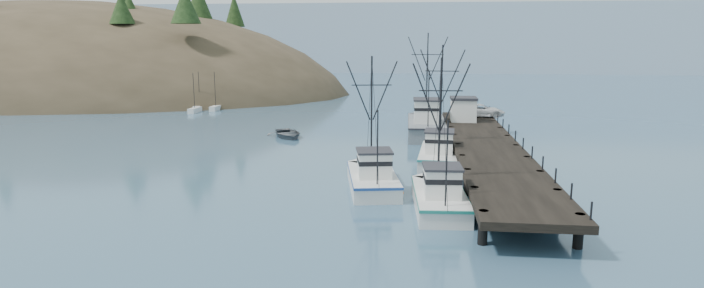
# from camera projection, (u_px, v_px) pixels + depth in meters

# --- Properties ---
(ground) EXTENTS (400.00, 400.00, 0.00)m
(ground) POSITION_uv_depth(u_px,v_px,m) (300.00, 215.00, 36.30)
(ground) COLOR #30506B
(ground) RESTS_ON ground
(pier) EXTENTS (6.00, 44.00, 2.00)m
(pier) POSITION_uv_depth(u_px,v_px,m) (487.00, 148.00, 50.00)
(pier) COLOR black
(pier) RESTS_ON ground
(headland) EXTENTS (134.80, 78.00, 51.00)m
(headland) POSITION_uv_depth(u_px,v_px,m) (44.00, 111.00, 122.35)
(headland) COLOR #382D1E
(headland) RESTS_ON ground
(distant_ridge) EXTENTS (360.00, 40.00, 26.00)m
(distant_ridge) POSITION_uv_depth(u_px,v_px,m) (423.00, 70.00, 200.97)
(distant_ridge) COLOR #9EB2C6
(distant_ridge) RESTS_ON ground
(distant_ridge_far) EXTENTS (180.00, 25.00, 18.00)m
(distant_ridge_far) POSITION_uv_depth(u_px,v_px,m) (298.00, 67.00, 221.28)
(distant_ridge_far) COLOR silver
(distant_ridge_far) RESTS_ON ground
(moored_sailboats) EXTENTS (17.46, 19.43, 6.35)m
(moored_sailboats) POSITION_uv_depth(u_px,v_px,m) (194.00, 104.00, 94.37)
(moored_sailboats) COLOR silver
(moored_sailboats) RESTS_ON ground
(trawler_near) EXTENTS (3.91, 10.32, 10.57)m
(trawler_near) POSITION_uv_depth(u_px,v_px,m) (439.00, 196.00, 37.71)
(trawler_near) COLOR silver
(trawler_near) RESTS_ON ground
(trawler_mid) EXTENTS (5.01, 10.57, 10.51)m
(trawler_mid) POSITION_uv_depth(u_px,v_px,m) (372.00, 177.00, 42.83)
(trawler_mid) COLOR silver
(trawler_mid) RESTS_ON ground
(trawler_far) EXTENTS (4.17, 10.98, 11.25)m
(trawler_far) POSITION_uv_depth(u_px,v_px,m) (439.00, 154.00, 51.53)
(trawler_far) COLOR silver
(trawler_far) RESTS_ON ground
(work_vessel) EXTENTS (4.56, 14.74, 12.49)m
(work_vessel) POSITION_uv_depth(u_px,v_px,m) (426.00, 125.00, 66.20)
(work_vessel) COLOR slate
(work_vessel) RESTS_ON ground
(pier_shed) EXTENTS (3.00, 3.20, 2.80)m
(pier_shed) POSITION_uv_depth(u_px,v_px,m) (463.00, 109.00, 63.74)
(pier_shed) COLOR silver
(pier_shed) RESTS_ON pier
(pickup_truck) EXTENTS (5.68, 2.62, 1.58)m
(pickup_truck) POSITION_uv_depth(u_px,v_px,m) (481.00, 111.00, 67.17)
(pickup_truck) COLOR silver
(pickup_truck) RESTS_ON pier
(motorboat) EXTENTS (6.38, 7.10, 1.21)m
(motorboat) POSITION_uv_depth(u_px,v_px,m) (287.00, 137.00, 64.83)
(motorboat) COLOR #4E5256
(motorboat) RESTS_ON ground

